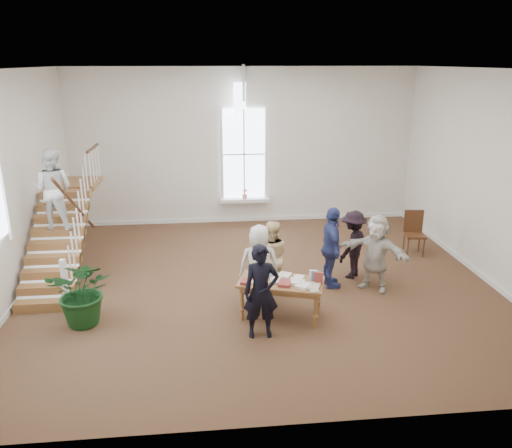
{
  "coord_description": "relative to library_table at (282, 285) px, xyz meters",
  "views": [
    {
      "loc": [
        -1.11,
        -9.94,
        4.66
      ],
      "look_at": [
        -0.06,
        0.4,
        1.23
      ],
      "focal_mm": 35.0,
      "sensor_mm": 36.0,
      "label": 1
    }
  ],
  "objects": [
    {
      "name": "ground",
      "position": [
        -0.23,
        1.55,
        -0.66
      ],
      "size": [
        10.0,
        10.0,
        0.0
      ],
      "primitive_type": "plane",
      "color": "#442D1A",
      "rests_on": "ground"
    },
    {
      "name": "staircase",
      "position": [
        -4.57,
        2.29,
        0.96
      ],
      "size": [
        1.1,
        4.1,
        2.92
      ],
      "color": "brown",
      "rests_on": "ground"
    },
    {
      "name": "side_chair",
      "position": [
        3.78,
        2.93,
        -0.03
      ],
      "size": [
        0.53,
        0.53,
        1.11
      ],
      "rotation": [
        0.0,
        0.0,
        -0.12
      ],
      "color": "#37240F",
      "rests_on": "ground"
    },
    {
      "name": "library_table",
      "position": [
        0.0,
        0.0,
        0.0
      ],
      "size": [
        1.73,
        1.22,
        0.8
      ],
      "rotation": [
        0.0,
        0.0,
        -0.31
      ],
      "color": "brown",
      "rests_on": "ground"
    },
    {
      "name": "room_shell",
      "position": [
        -0.23,
        5.94,
        -0.26
      ],
      "size": [
        10.49,
        10.0,
        10.0
      ],
      "color": "beige",
      "rests_on": "ground"
    },
    {
      "name": "police_officer",
      "position": [
        -0.46,
        -0.63,
        0.19
      ],
      "size": [
        0.62,
        0.41,
        1.7
      ],
      "primitive_type": "imported",
      "rotation": [
        0.0,
        0.0,
        0.01
      ],
      "color": "black",
      "rests_on": "ground"
    },
    {
      "name": "woman_cluster_b",
      "position": [
        1.84,
        1.68,
        0.11
      ],
      "size": [
        1.09,
        1.13,
        1.54
      ],
      "primitive_type": "imported",
      "rotation": [
        0.0,
        0.0,
        3.99
      ],
      "color": "black",
      "rests_on": "ground"
    },
    {
      "name": "floor_plant",
      "position": [
        -3.63,
        0.11,
        -0.0
      ],
      "size": [
        1.3,
        1.16,
        1.31
      ],
      "primitive_type": "imported",
      "rotation": [
        0.0,
        0.0,
        -0.13
      ],
      "color": "#113814",
      "rests_on": "ground"
    },
    {
      "name": "person_yellow",
      "position": [
        -0.06,
        1.12,
        0.12
      ],
      "size": [
        0.78,
        0.63,
        1.56
      ],
      "primitive_type": "imported",
      "rotation": [
        0.0,
        0.0,
        3.09
      ],
      "color": "#FAD99C",
      "rests_on": "ground"
    },
    {
      "name": "woman_cluster_a",
      "position": [
        1.24,
        1.23,
        0.23
      ],
      "size": [
        0.44,
        1.04,
        1.77
      ],
      "primitive_type": "imported",
      "rotation": [
        0.0,
        0.0,
        1.58
      ],
      "color": "navy",
      "rests_on": "ground"
    },
    {
      "name": "woman_cluster_c",
      "position": [
        2.14,
        1.03,
        0.16
      ],
      "size": [
        1.47,
        1.36,
        1.64
      ],
      "primitive_type": "imported",
      "rotation": [
        0.0,
        0.0,
        5.58
      ],
      "color": "beige",
      "rests_on": "ground"
    },
    {
      "name": "elderly_woman",
      "position": [
        -0.36,
        0.62,
        0.16
      ],
      "size": [
        0.84,
        0.58,
        1.64
      ],
      "primitive_type": "imported",
      "rotation": [
        0.0,
        0.0,
        3.07
      ],
      "color": "silver",
      "rests_on": "ground"
    }
  ]
}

